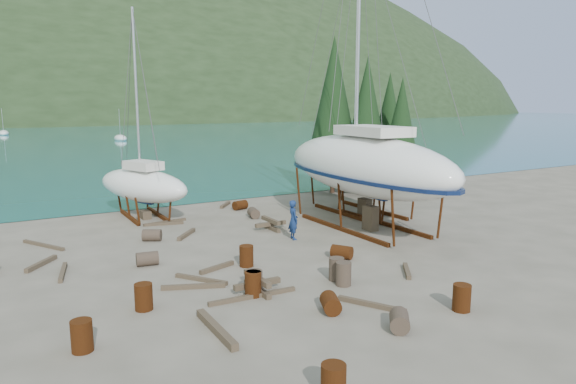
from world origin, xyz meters
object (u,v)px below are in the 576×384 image
small_sailboat_shore (143,185)px  large_sailboat_near (364,164)px  worker (293,220)px  large_sailboat_far (360,167)px

small_sailboat_shore → large_sailboat_near: bearing=-63.3°
large_sailboat_near → small_sailboat_shore: size_ratio=1.80×
large_sailboat_near → worker: 5.10m
small_sailboat_shore → worker: 10.11m
large_sailboat_far → small_sailboat_shore: bearing=159.5°
large_sailboat_near → small_sailboat_shore: 12.89m
large_sailboat_near → worker: large_sailboat_near is taller
large_sailboat_far → worker: size_ratio=8.96×
large_sailboat_near → worker: bearing=-175.3°
large_sailboat_near → worker: (-4.46, -0.15, -2.47)m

